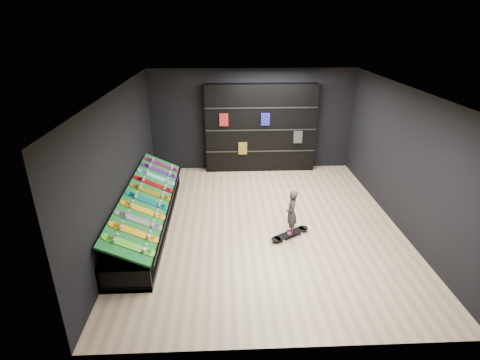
{
  "coord_description": "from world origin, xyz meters",
  "views": [
    {
      "loc": [
        -0.84,
        -7.38,
        4.3
      ],
      "look_at": [
        -0.5,
        0.2,
        1.0
      ],
      "focal_mm": 28.0,
      "sensor_mm": 36.0,
      "label": 1
    }
  ],
  "objects_px": {
    "floor_skateboard": "(290,235)",
    "display_rack": "(148,216)",
    "child": "(291,221)",
    "back_shelving": "(261,128)"
  },
  "relations": [
    {
      "from": "display_rack",
      "to": "back_shelving",
      "type": "height_order",
      "value": "back_shelving"
    },
    {
      "from": "back_shelving",
      "to": "floor_skateboard",
      "type": "xyz_separation_m",
      "value": [
        0.29,
        -3.9,
        -1.25
      ]
    },
    {
      "from": "display_rack",
      "to": "child",
      "type": "xyz_separation_m",
      "value": [
        3.08,
        -0.58,
        0.13
      ]
    },
    {
      "from": "display_rack",
      "to": "floor_skateboard",
      "type": "xyz_separation_m",
      "value": [
        3.08,
        -0.58,
        -0.2
      ]
    },
    {
      "from": "back_shelving",
      "to": "floor_skateboard",
      "type": "height_order",
      "value": "back_shelving"
    },
    {
      "from": "display_rack",
      "to": "child",
      "type": "distance_m",
      "value": 3.14
    },
    {
      "from": "floor_skateboard",
      "to": "display_rack",
      "type": "bearing_deg",
      "value": 136.53
    },
    {
      "from": "floor_skateboard",
      "to": "child",
      "type": "height_order",
      "value": "child"
    },
    {
      "from": "display_rack",
      "to": "child",
      "type": "bearing_deg",
      "value": -10.71
    },
    {
      "from": "back_shelving",
      "to": "child",
      "type": "height_order",
      "value": "back_shelving"
    }
  ]
}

